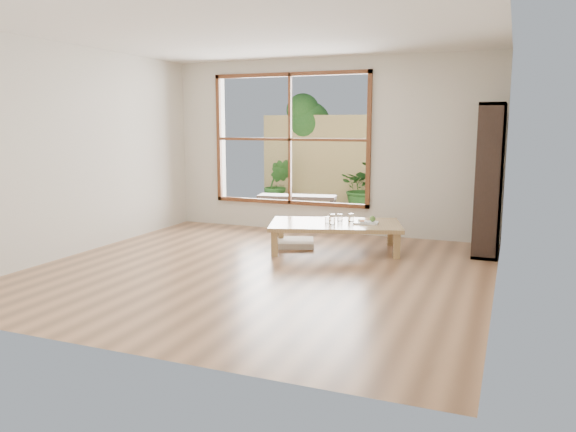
# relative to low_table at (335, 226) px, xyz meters

# --- Properties ---
(ground) EXTENTS (5.00, 5.00, 0.00)m
(ground) POSITION_rel_low_table_xyz_m (-0.49, -1.26, -0.32)
(ground) COLOR tan
(ground) RESTS_ON ground
(low_table) EXTENTS (1.88, 1.39, 0.37)m
(low_table) POSITION_rel_low_table_xyz_m (0.00, 0.00, 0.00)
(low_table) COLOR #9B7A4B
(low_table) RESTS_ON ground
(floor_cushion) EXTENTS (0.68, 0.68, 0.08)m
(floor_cushion) POSITION_rel_low_table_xyz_m (-0.60, 0.07, -0.28)
(floor_cushion) COLOR white
(floor_cushion) RESTS_ON ground
(bookshelf) EXTENTS (0.30, 0.85, 1.89)m
(bookshelf) POSITION_rel_low_table_xyz_m (1.83, 0.56, 0.62)
(bookshelf) COLOR black
(bookshelf) RESTS_ON ground
(glass_tall) EXTENTS (0.07, 0.07, 0.14)m
(glass_tall) POSITION_rel_low_table_xyz_m (0.00, -0.14, 0.11)
(glass_tall) COLOR silver
(glass_tall) RESTS_ON low_table
(glass_mid) EXTENTS (0.07, 0.07, 0.11)m
(glass_mid) POSITION_rel_low_table_xyz_m (0.16, 0.18, 0.10)
(glass_mid) COLOR silver
(glass_mid) RESTS_ON low_table
(glass_short) EXTENTS (0.07, 0.07, 0.09)m
(glass_short) POSITION_rel_low_table_xyz_m (0.01, 0.17, 0.09)
(glass_short) COLOR silver
(glass_short) RESTS_ON low_table
(glass_small) EXTENTS (0.07, 0.07, 0.08)m
(glass_small) POSITION_rel_low_table_xyz_m (-0.09, -0.06, 0.09)
(glass_small) COLOR silver
(glass_small) RESTS_ON low_table
(food_tray) EXTENTS (0.33, 0.26, 0.10)m
(food_tray) POSITION_rel_low_table_xyz_m (0.39, 0.11, 0.07)
(food_tray) COLOR white
(food_tray) RESTS_ON low_table
(deck) EXTENTS (2.80, 2.00, 0.05)m
(deck) POSITION_rel_low_table_xyz_m (-1.09, 2.30, -0.32)
(deck) COLOR #352D26
(deck) RESTS_ON ground
(garden_bench) EXTENTS (1.36, 0.60, 0.42)m
(garden_bench) POSITION_rel_low_table_xyz_m (-1.28, 1.92, 0.06)
(garden_bench) COLOR black
(garden_bench) RESTS_ON deck
(bamboo_fence) EXTENTS (2.80, 0.06, 1.80)m
(bamboo_fence) POSITION_rel_low_table_xyz_m (-1.09, 3.30, 0.58)
(bamboo_fence) COLOR tan
(bamboo_fence) RESTS_ON ground
(shrub_right) EXTENTS (1.07, 1.01, 0.96)m
(shrub_right) POSITION_rel_low_table_xyz_m (-0.38, 2.96, 0.18)
(shrub_right) COLOR #2C561F
(shrub_right) RESTS_ON deck
(shrub_left) EXTENTS (0.61, 0.54, 0.95)m
(shrub_left) POSITION_rel_low_table_xyz_m (-2.01, 2.83, 0.18)
(shrub_left) COLOR #2C561F
(shrub_left) RESTS_ON deck
(garden_tree) EXTENTS (1.04, 0.85, 2.22)m
(garden_tree) POSITION_rel_low_table_xyz_m (-1.77, 3.60, 1.30)
(garden_tree) COLOR #4C3D2D
(garden_tree) RESTS_ON ground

